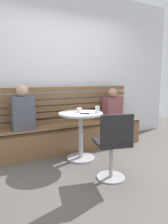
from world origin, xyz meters
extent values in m
plane|color=#514C47|center=(0.00, 0.00, 0.00)|extent=(8.00, 8.00, 0.00)
cube|color=silver|center=(0.00, 1.64, 1.45)|extent=(5.20, 0.10, 2.90)
cube|color=brown|center=(0.00, 1.20, 0.22)|extent=(2.70, 0.52, 0.44)
cube|color=brown|center=(0.00, 0.96, 0.42)|extent=(2.70, 0.04, 0.04)
cube|color=brown|center=(0.00, 1.44, 0.48)|extent=(2.65, 0.04, 0.09)
cube|color=brown|center=(0.00, 1.44, 0.61)|extent=(2.65, 0.04, 0.09)
cube|color=brown|center=(0.00, 1.44, 0.72)|extent=(2.65, 0.04, 0.09)
cube|color=brown|center=(0.00, 1.44, 0.84)|extent=(2.65, 0.04, 0.09)
cube|color=brown|center=(0.00, 1.44, 0.95)|extent=(2.65, 0.04, 0.09)
cube|color=brown|center=(0.00, 1.44, 1.06)|extent=(2.65, 0.04, 0.09)
cylinder|color=#ADADB2|center=(-0.09, 0.69, 0.01)|extent=(0.44, 0.44, 0.02)
cylinder|color=#ADADB2|center=(-0.09, 0.69, 0.37)|extent=(0.07, 0.07, 0.69)
cylinder|color=silver|center=(-0.09, 0.69, 0.72)|extent=(0.68, 0.68, 0.03)
cylinder|color=#ADADB2|center=(-0.04, -0.06, 0.01)|extent=(0.36, 0.36, 0.02)
cylinder|color=#ADADB2|center=(-0.04, -0.06, 0.23)|extent=(0.05, 0.05, 0.45)
cube|color=#232326|center=(-0.04, -0.06, 0.47)|extent=(0.49, 0.49, 0.04)
cube|color=#232326|center=(-0.08, -0.23, 0.67)|extent=(0.40, 0.14, 0.36)
cube|color=#4C515B|center=(-0.84, 1.23, 0.71)|extent=(0.34, 0.22, 0.54)
sphere|color=tan|center=(-0.84, 1.23, 1.07)|extent=(0.19, 0.19, 0.19)
cube|color=brown|center=(0.89, 1.22, 0.67)|extent=(0.34, 0.22, 0.45)
sphere|color=#A37A5B|center=(0.89, 1.22, 0.98)|extent=(0.19, 0.19, 0.19)
cylinder|color=white|center=(-0.10, 0.71, 0.78)|extent=(0.08, 0.08, 0.07)
cylinder|color=white|center=(0.10, 0.51, 0.80)|extent=(0.07, 0.07, 0.11)
cube|color=black|center=(-0.09, 0.56, 0.74)|extent=(0.16, 0.14, 0.01)
camera|label=1|loc=(-1.50, -2.10, 1.25)|focal=33.09mm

